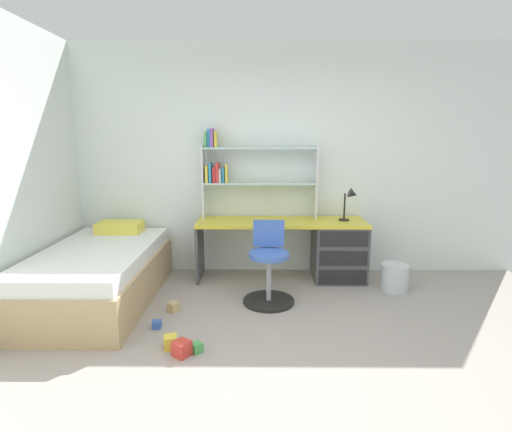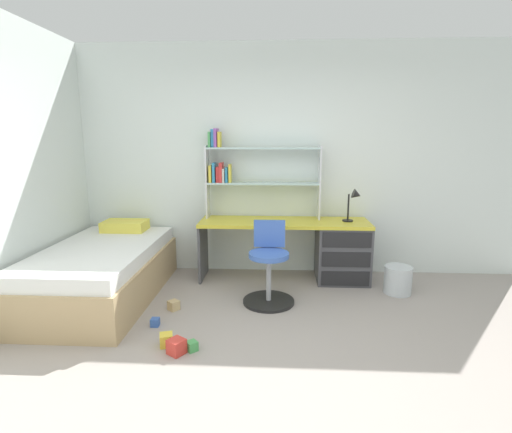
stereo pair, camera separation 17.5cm
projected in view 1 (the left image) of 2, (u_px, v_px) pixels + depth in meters
ground_plane at (290, 375)px, 2.79m from camera, size 5.83×5.47×0.02m
room_shell at (157, 168)px, 3.67m from camera, size 5.83×5.47×2.73m
desk at (324, 247)px, 4.60m from camera, size 1.95×0.56×0.70m
bookshelf_hutch at (244, 168)px, 4.59m from camera, size 1.34×0.22×1.05m
desk_lamp at (351, 199)px, 4.47m from camera, size 0.20×0.17×0.38m
swivel_chair at (269, 271)px, 3.96m from camera, size 0.52×0.52×0.82m
bed_platform at (98, 275)px, 3.99m from camera, size 1.08×1.91×0.67m
waste_bin at (394, 277)px, 4.28m from camera, size 0.29×0.29×0.30m
toy_block_yellow_0 at (170, 342)px, 3.13m from camera, size 0.13×0.13×0.10m
toy_block_natural_1 at (174, 307)px, 3.78m from camera, size 0.13×0.13×0.09m
toy_block_red_2 at (182, 349)px, 3.02m from camera, size 0.16×0.16×0.12m
toy_block_blue_3 at (157, 324)px, 3.45m from camera, size 0.07×0.07×0.07m
toy_block_green_4 at (197, 348)px, 3.07m from camera, size 0.11×0.11×0.08m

